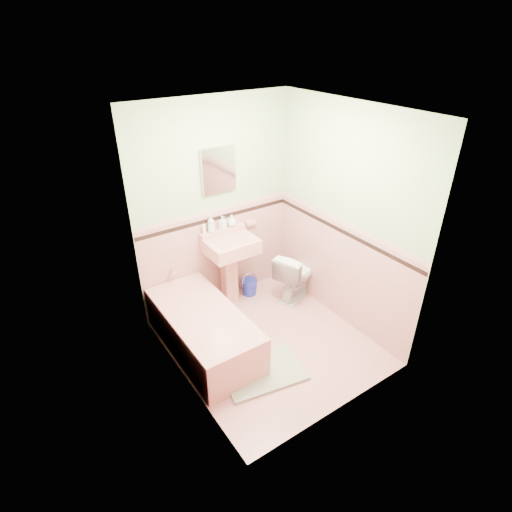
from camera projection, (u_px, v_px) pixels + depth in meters
floor at (268, 342)px, 4.60m from camera, size 2.20×2.20×0.00m
ceiling at (273, 110)px, 3.36m from camera, size 2.20×2.20×0.00m
wall_back at (215, 208)px, 4.77m from camera, size 2.50×0.00×2.50m
wall_front at (353, 299)px, 3.19m from camera, size 2.50×0.00×2.50m
wall_left at (176, 275)px, 3.49m from camera, size 0.00×2.50×2.50m
wall_right at (344, 220)px, 4.47m from camera, size 0.00×2.50×2.50m
wainscot_back at (218, 256)px, 5.08m from camera, size 2.00×0.00×2.00m
wainscot_front at (343, 360)px, 3.52m from camera, size 2.00×0.00×2.00m
wainscot_left at (184, 333)px, 3.82m from camera, size 0.00×2.20×2.20m
wainscot_right at (338, 271)px, 4.79m from camera, size 0.00×2.20×2.20m
accent_back at (216, 218)px, 4.82m from camera, size 2.00×0.00×2.00m
accent_front at (350, 311)px, 3.27m from camera, size 2.00×0.00×2.00m
accent_left at (179, 287)px, 3.57m from camera, size 0.00×2.20×2.20m
accent_right at (342, 231)px, 4.52m from camera, size 0.00×2.20×2.20m
cap_back at (216, 210)px, 4.77m from camera, size 2.00×0.00×2.00m
cap_front at (351, 301)px, 3.22m from camera, size 2.00×0.00×2.00m
cap_left at (178, 277)px, 3.52m from camera, size 0.00×2.20×2.20m
cap_right at (343, 223)px, 4.48m from camera, size 0.00×2.20×2.20m
bathtub at (204, 331)px, 4.42m from camera, size 0.70×1.50×0.45m
tub_faucet at (172, 271)px, 4.74m from camera, size 0.04×0.12×0.04m
sink at (231, 273)px, 5.01m from camera, size 0.59×0.48×0.92m
sink_faucet at (224, 233)px, 4.87m from camera, size 0.02×0.02×0.10m
medicine_cabinet at (218, 170)px, 4.55m from camera, size 0.42×0.04×0.52m
soap_dish at (251, 223)px, 5.12m from camera, size 0.13×0.08×0.04m
soap_bottle_left at (211, 224)px, 4.76m from camera, size 0.09×0.09×0.21m
soap_bottle_mid at (222, 222)px, 4.85m from camera, size 0.10×0.10×0.16m
soap_bottle_right at (232, 221)px, 4.91m from camera, size 0.12×0.12×0.15m
tube at (204, 229)px, 4.73m from camera, size 0.04×0.04×0.12m
toilet at (296, 274)px, 5.23m from camera, size 0.73×0.58×0.66m
bucket at (249, 287)px, 5.37m from camera, size 0.21×0.21×0.21m
bath_mat at (263, 372)px, 4.19m from camera, size 0.90×0.69×0.03m
shoe at (259, 360)px, 4.26m from camera, size 0.17×0.10×0.07m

